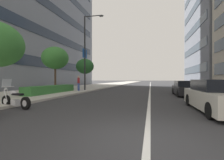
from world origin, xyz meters
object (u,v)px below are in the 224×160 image
at_px(pedestrian_on_plaza, 79,83).
at_px(street_tree_far_plaza, 85,66).
at_px(car_lead_in_lane, 218,97).
at_px(car_far_down_avenue, 186,88).
at_px(motorcycle_under_tarp, 15,100).
at_px(street_tree_near_plaza_corner, 55,58).
at_px(street_lamp_with_banners, 87,46).

bearing_deg(pedestrian_on_plaza, street_tree_far_plaza, -99.81).
bearing_deg(pedestrian_on_plaza, car_lead_in_lane, 115.00).
relative_size(car_far_down_avenue, street_tree_far_plaza, 0.95).
height_order(car_far_down_avenue, street_tree_far_plaza, street_tree_far_plaza).
height_order(motorcycle_under_tarp, car_lead_in_lane, motorcycle_under_tarp).
bearing_deg(street_tree_near_plaza_corner, car_far_down_avenue, -93.02).
relative_size(car_lead_in_lane, street_tree_near_plaza_corner, 0.92).
distance_m(car_far_down_avenue, pedestrian_on_plaza, 11.19).
height_order(street_tree_far_plaza, pedestrian_on_plaza, street_tree_far_plaza).
relative_size(motorcycle_under_tarp, pedestrian_on_plaza, 1.27).
height_order(car_lead_in_lane, street_tree_near_plaza_corner, street_tree_near_plaza_corner).
relative_size(motorcycle_under_tarp, car_lead_in_lane, 0.46).
height_order(motorcycle_under_tarp, street_tree_near_plaza_corner, street_tree_near_plaza_corner).
bearing_deg(motorcycle_under_tarp, pedestrian_on_plaza, -69.11).
height_order(motorcycle_under_tarp, street_tree_far_plaza, street_tree_far_plaza).
bearing_deg(pedestrian_on_plaza, street_tree_near_plaza_corner, -11.19).
bearing_deg(car_lead_in_lane, street_tree_far_plaza, 40.50).
xyz_separation_m(car_lead_in_lane, pedestrian_on_plaza, (8.58, 10.93, 0.32)).
bearing_deg(street_tree_near_plaza_corner, motorcycle_under_tarp, -156.70).
distance_m(motorcycle_under_tarp, street_lamp_with_banners, 12.59).
height_order(car_lead_in_lane, street_tree_far_plaza, street_tree_far_plaza).
height_order(street_tree_near_plaza_corner, street_tree_far_plaza, street_tree_near_plaza_corner).
height_order(car_far_down_avenue, street_lamp_with_banners, street_lamp_with_banners).
relative_size(street_tree_near_plaza_corner, pedestrian_on_plaza, 2.98).
bearing_deg(street_lamp_with_banners, street_tree_near_plaza_corner, 125.53).
xyz_separation_m(car_lead_in_lane, street_tree_far_plaza, (14.44, 12.73, 2.77)).
distance_m(car_lead_in_lane, car_far_down_avenue, 7.15).
bearing_deg(motorcycle_under_tarp, car_lead_in_lane, -158.65).
xyz_separation_m(car_far_down_avenue, pedestrian_on_plaza, (1.43, 11.09, 0.37)).
height_order(motorcycle_under_tarp, street_lamp_with_banners, street_lamp_with_banners).
bearing_deg(street_tree_near_plaza_corner, street_tree_far_plaza, -6.51).
bearing_deg(car_far_down_avenue, motorcycle_under_tarp, 131.65).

